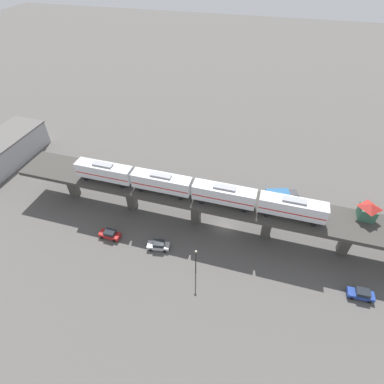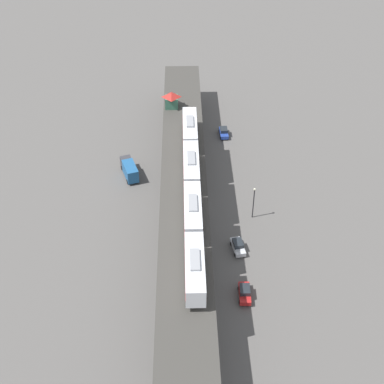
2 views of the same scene
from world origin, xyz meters
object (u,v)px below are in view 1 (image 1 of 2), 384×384
Objects in this scene: signal_hut at (368,210)px; street_car_red at (110,234)px; subway_train at (192,188)px; delivery_truck at (280,196)px; street_lamp at (196,260)px; street_car_silver at (158,245)px; street_car_blue at (361,294)px.

signal_hut reaches higher than street_car_red.
delivery_truck is at bearing -56.16° from subway_train.
street_car_silver is at bearing 66.26° from street_lamp.
street_car_blue is (-8.99, -32.63, -9.61)m from subway_train.
delivery_truck is 1.09× the size of street_lamp.
signal_hut is at bearing 1.06° from street_car_blue.
signal_hut reaches higher than street_lamp.
street_car_silver is at bearing 131.02° from delivery_truck.
street_car_blue and street_car_red have the same top height.
signal_hut is 39.81m from street_car_silver.
street_lamp reaches higher than street_car_red.
delivery_truck is (12.08, -18.02, -8.79)m from subway_train.
signal_hut is 0.76× the size of street_car_red.
street_car_silver is at bearing 106.02° from signal_hut.
street_car_red is 0.65× the size of street_lamp.
street_car_silver is at bearing 88.26° from street_car_blue.
street_lamp reaches higher than delivery_truck.
street_car_red is at bearing 88.44° from street_car_blue.
signal_hut is 0.49× the size of street_lamp.
delivery_truck is (9.22, 14.39, -8.05)m from signal_hut.
delivery_truck is at bearing -48.98° from street_car_silver.
street_car_blue is 0.64× the size of street_lamp.
signal_hut is at bearing -77.60° from street_car_red.
delivery_truck reaches higher than street_car_silver.
signal_hut is 14.80m from street_car_blue.
street_car_silver is 9.91m from street_lamp.
street_car_blue is at bearing -84.78° from street_lamp.
delivery_truck is at bearing 57.37° from signal_hut.
subway_train is 23.41m from delivery_truck.
street_car_blue is at bearing -145.26° from delivery_truck.
signal_hut reaches higher than delivery_truck.
signal_hut is at bearing -84.95° from subway_train.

